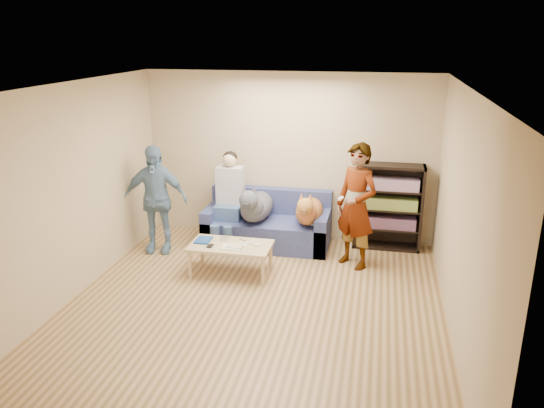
% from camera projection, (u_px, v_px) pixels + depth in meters
% --- Properties ---
extents(ground, '(5.00, 5.00, 0.00)m').
position_uv_depth(ground, '(252.00, 311.00, 6.28)').
color(ground, brown).
rests_on(ground, ground).
extents(ceiling, '(5.00, 5.00, 0.00)m').
position_uv_depth(ceiling, '(249.00, 88.00, 5.48)').
color(ceiling, white).
rests_on(ceiling, ground).
extents(wall_back, '(4.50, 0.00, 4.50)m').
position_uv_depth(wall_back, '(289.00, 157.00, 8.21)').
color(wall_back, tan).
rests_on(wall_back, ground).
extents(wall_front, '(4.50, 0.00, 4.50)m').
position_uv_depth(wall_front, '(161.00, 321.00, 3.55)').
color(wall_front, tan).
rests_on(wall_front, ground).
extents(wall_left, '(0.00, 5.00, 5.00)m').
position_uv_depth(wall_left, '(67.00, 195.00, 6.31)').
color(wall_left, tan).
rests_on(wall_left, ground).
extents(wall_right, '(0.00, 5.00, 5.00)m').
position_uv_depth(wall_right, '(462.00, 221.00, 5.45)').
color(wall_right, tan).
rests_on(wall_right, ground).
extents(blanket, '(0.36, 0.31, 0.13)m').
position_uv_depth(blanket, '(316.00, 221.00, 7.83)').
color(blanket, '#BABABF').
rests_on(blanket, sofa).
extents(person_standing_right, '(0.76, 0.72, 1.75)m').
position_uv_depth(person_standing_right, '(356.00, 206.00, 7.25)').
color(person_standing_right, gray).
rests_on(person_standing_right, ground).
extents(person_standing_left, '(0.99, 0.52, 1.62)m').
position_uv_depth(person_standing_left, '(155.00, 199.00, 7.78)').
color(person_standing_left, '#6B8DAB').
rests_on(person_standing_left, ground).
extents(held_controller, '(0.07, 0.13, 0.03)m').
position_uv_depth(held_controller, '(341.00, 198.00, 7.05)').
color(held_controller, white).
rests_on(held_controller, person_standing_right).
extents(notebook_blue, '(0.20, 0.26, 0.03)m').
position_uv_depth(notebook_blue, '(203.00, 240.00, 7.26)').
color(notebook_blue, navy).
rests_on(notebook_blue, coffee_table).
extents(papers, '(0.26, 0.20, 0.02)m').
position_uv_depth(papers, '(232.00, 247.00, 7.03)').
color(papers, silver).
rests_on(papers, coffee_table).
extents(magazine, '(0.22, 0.17, 0.01)m').
position_uv_depth(magazine, '(235.00, 246.00, 7.04)').
color(magazine, '#BEB998').
rests_on(magazine, coffee_table).
extents(camera_silver, '(0.11, 0.06, 0.05)m').
position_uv_depth(camera_silver, '(225.00, 239.00, 7.27)').
color(camera_silver, silver).
rests_on(camera_silver, coffee_table).
extents(controller_a, '(0.04, 0.13, 0.03)m').
position_uv_depth(controller_a, '(253.00, 242.00, 7.17)').
color(controller_a, silver).
rests_on(controller_a, coffee_table).
extents(controller_b, '(0.09, 0.06, 0.03)m').
position_uv_depth(controller_b, '(257.00, 245.00, 7.08)').
color(controller_b, white).
rests_on(controller_b, coffee_table).
extents(headphone_cup_a, '(0.07, 0.07, 0.02)m').
position_uv_depth(headphone_cup_a, '(245.00, 246.00, 7.08)').
color(headphone_cup_a, white).
rests_on(headphone_cup_a, coffee_table).
extents(headphone_cup_b, '(0.07, 0.07, 0.02)m').
position_uv_depth(headphone_cup_b, '(246.00, 243.00, 7.15)').
color(headphone_cup_b, silver).
rests_on(headphone_cup_b, coffee_table).
extents(pen_orange, '(0.13, 0.06, 0.01)m').
position_uv_depth(pen_orange, '(226.00, 249.00, 6.99)').
color(pen_orange, orange).
rests_on(pen_orange, coffee_table).
extents(pen_black, '(0.13, 0.08, 0.01)m').
position_uv_depth(pen_black, '(243.00, 240.00, 7.28)').
color(pen_black, black).
rests_on(pen_black, coffee_table).
extents(wallet, '(0.07, 0.12, 0.02)m').
position_uv_depth(wallet, '(210.00, 246.00, 7.07)').
color(wallet, black).
rests_on(wallet, coffee_table).
extents(sofa, '(1.90, 0.85, 0.82)m').
position_uv_depth(sofa, '(268.00, 227.00, 8.20)').
color(sofa, '#515B93').
rests_on(sofa, ground).
extents(person_seated, '(0.40, 0.73, 1.47)m').
position_uv_depth(person_seated, '(229.00, 196.00, 8.04)').
color(person_seated, '#425891').
rests_on(person_seated, sofa).
extents(dog_gray, '(0.46, 1.27, 0.67)m').
position_uv_depth(dog_gray, '(255.00, 206.00, 7.96)').
color(dog_gray, '#4C4E57').
rests_on(dog_gray, sofa).
extents(dog_tan, '(0.40, 1.16, 0.58)m').
position_uv_depth(dog_tan, '(309.00, 211.00, 7.83)').
color(dog_tan, '#A57532').
rests_on(dog_tan, sofa).
extents(coffee_table, '(1.10, 0.60, 0.42)m').
position_uv_depth(coffee_table, '(231.00, 248.00, 7.15)').
color(coffee_table, '#CEB37E').
rests_on(coffee_table, ground).
extents(bookshelf, '(1.00, 0.34, 1.30)m').
position_uv_depth(bookshelf, '(388.00, 205.00, 7.95)').
color(bookshelf, black).
rests_on(bookshelf, ground).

